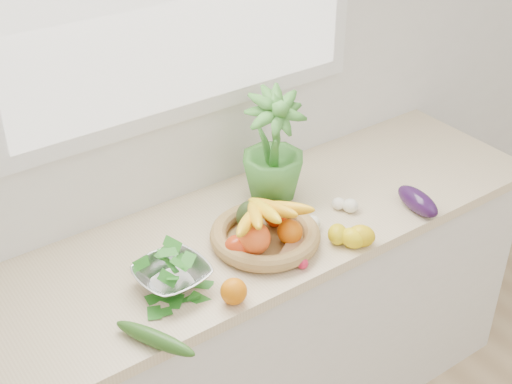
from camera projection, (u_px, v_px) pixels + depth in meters
back_wall at (184, 73)px, 2.25m from camera, size 4.50×0.02×2.70m
counter_cabinet at (241, 339)px, 2.54m from camera, size 2.20×0.58×0.86m
countertop at (240, 238)px, 2.30m from camera, size 2.24×0.62×0.04m
orange_loose at (234, 291)px, 1.99m from camera, size 0.08×0.08×0.08m
lemon_a at (353, 238)px, 2.21m from camera, size 0.09×0.10×0.06m
lemon_b at (338, 234)px, 2.23m from camera, size 0.10×0.10×0.06m
lemon_c at (361, 236)px, 2.22m from camera, size 0.11×0.11×0.07m
apple at (237, 248)px, 2.16m from camera, size 0.09×0.09×0.08m
ginger at (291, 252)px, 2.18m from camera, size 0.12×0.09×0.03m
garlic_a at (312, 223)px, 2.30m from camera, size 0.07×0.07×0.05m
garlic_b at (339, 204)px, 2.40m from camera, size 0.05×0.05×0.04m
garlic_c at (350, 206)px, 2.38m from camera, size 0.06×0.06×0.05m
eggplant at (418, 201)px, 2.38m from camera, size 0.09×0.19×0.07m
cucumber at (155, 338)px, 1.86m from camera, size 0.15×0.25×0.05m
radish at (303, 263)px, 2.13m from camera, size 0.04×0.04×0.04m
potted_herb at (273, 146)px, 2.35m from camera, size 0.24×0.24×0.38m
fruit_basket at (264, 230)px, 2.22m from camera, size 0.41×0.41×0.18m
colander_with_spinach at (172, 271)px, 2.04m from camera, size 0.23×0.23×0.11m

